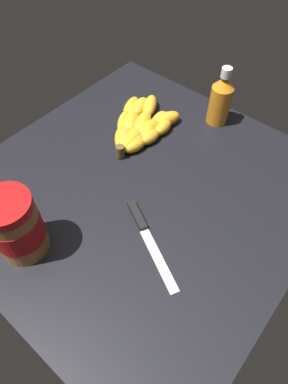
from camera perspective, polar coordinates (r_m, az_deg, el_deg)
ground_plane at (r=73.53cm, az=-0.56°, el=-0.05°), size 71.30×68.92×4.36cm
banana_bunch at (r=82.90cm, az=-0.87°, el=11.20°), size 22.64×16.00×3.51cm
peanut_butter_jar at (r=61.95cm, az=-21.11°, el=-5.52°), size 9.06×9.06×13.77cm
honey_bottle at (r=85.06cm, az=13.02°, el=15.25°), size 5.29×5.29×14.84cm
butter_knife at (r=64.27cm, az=0.52°, el=-7.47°), size 10.86×19.22×1.20cm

